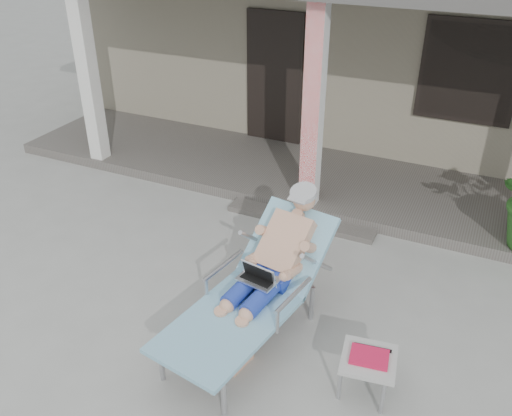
% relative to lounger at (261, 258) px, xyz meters
% --- Properties ---
extents(ground, '(60.00, 60.00, 0.00)m').
position_rel_lounger_xyz_m(ground, '(-0.37, 0.22, -0.84)').
color(ground, '#9E9E99').
rests_on(ground, ground).
extents(house, '(10.40, 5.40, 3.30)m').
position_rel_lounger_xyz_m(house, '(-0.37, 6.71, 0.82)').
color(house, gray).
rests_on(house, ground).
extents(porch_deck, '(10.00, 2.00, 0.15)m').
position_rel_lounger_xyz_m(porch_deck, '(-0.37, 3.22, -0.77)').
color(porch_deck, '#605B56').
rests_on(porch_deck, ground).
extents(porch_step, '(2.00, 0.30, 0.07)m').
position_rel_lounger_xyz_m(porch_step, '(-0.37, 2.07, -0.81)').
color(porch_step, '#605B56').
rests_on(porch_step, ground).
extents(lounger, '(1.12, 2.18, 1.37)m').
position_rel_lounger_xyz_m(lounger, '(0.00, 0.00, 0.00)').
color(lounger, '#B7B7BC').
rests_on(lounger, ground).
extents(side_table, '(0.52, 0.52, 0.41)m').
position_rel_lounger_xyz_m(side_table, '(1.15, -0.33, -0.50)').
color(side_table, '#AAAAA5').
rests_on(side_table, ground).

